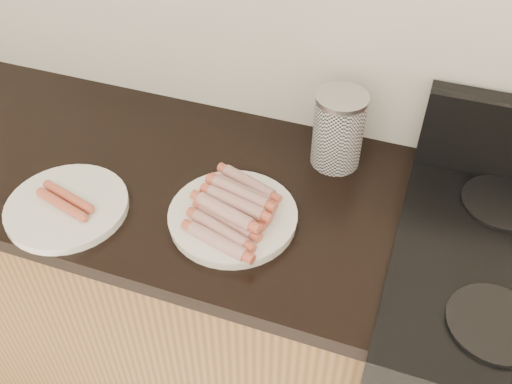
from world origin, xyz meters
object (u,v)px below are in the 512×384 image
(side_plate, at_px, (67,207))
(mug, at_px, (338,139))
(main_plate, at_px, (233,218))
(canister, at_px, (338,130))

(side_plate, bearing_deg, mug, 36.88)
(side_plate, xyz_separation_m, mug, (0.53, 0.40, 0.04))
(main_plate, bearing_deg, canister, 59.36)
(main_plate, distance_m, mug, 0.35)
(main_plate, height_order, mug, mug)
(canister, bearing_deg, side_plate, -145.06)
(mug, bearing_deg, side_plate, -143.12)
(main_plate, relative_size, canister, 1.47)
(main_plate, relative_size, side_plate, 1.03)
(canister, height_order, mug, canister)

